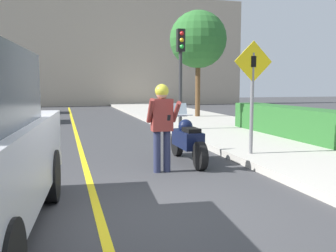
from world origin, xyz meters
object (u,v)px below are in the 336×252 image
(traffic_light, at_px, (181,60))
(person_biker, at_px, (162,119))
(parked_car_green, at_px, (8,104))
(parked_car_white, at_px, (23,99))
(motorcycle, at_px, (187,140))
(crossing_sign, at_px, (252,86))
(street_tree, at_px, (198,40))

(traffic_light, bearing_deg, person_biker, -111.12)
(person_biker, bearing_deg, parked_car_green, 110.85)
(person_biker, relative_size, parked_car_white, 0.41)
(traffic_light, height_order, parked_car_green, traffic_light)
(motorcycle, height_order, person_biker, person_biker)
(person_biker, bearing_deg, crossing_sign, 14.44)
(parked_car_white, bearing_deg, traffic_light, -61.20)
(crossing_sign, bearing_deg, parked_car_green, 121.57)
(motorcycle, xyz_separation_m, crossing_sign, (1.45, -0.19, 1.17))
(person_biker, distance_m, street_tree, 11.55)
(parked_car_white, bearing_deg, parked_car_green, -90.78)
(traffic_light, distance_m, parked_car_green, 8.59)
(street_tree, height_order, parked_car_green, street_tree)
(person_biker, height_order, crossing_sign, crossing_sign)
(motorcycle, height_order, street_tree, street_tree)
(crossing_sign, relative_size, parked_car_green, 0.60)
(motorcycle, bearing_deg, parked_car_white, 107.04)
(person_biker, bearing_deg, traffic_light, 68.88)
(motorcycle, relative_size, crossing_sign, 0.86)
(traffic_light, relative_size, street_tree, 0.68)
(traffic_light, distance_m, parked_car_white, 13.02)
(traffic_light, bearing_deg, street_tree, 63.47)
(motorcycle, xyz_separation_m, parked_car_green, (-4.98, 10.26, 0.37))
(motorcycle, xyz_separation_m, person_biker, (-0.78, -0.77, 0.56))
(person_biker, relative_size, parked_car_green, 0.41)
(crossing_sign, xyz_separation_m, street_tree, (2.28, 9.68, 2.17))
(parked_car_green, xyz_separation_m, parked_car_white, (0.08, 5.72, 0.00))
(crossing_sign, bearing_deg, traffic_light, 91.47)
(crossing_sign, bearing_deg, motorcycle, 172.37)
(street_tree, bearing_deg, person_biker, -113.72)
(street_tree, bearing_deg, parked_car_white, 143.05)
(parked_car_green, height_order, parked_car_white, same)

